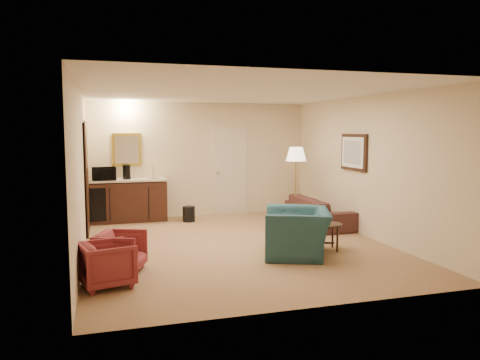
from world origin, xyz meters
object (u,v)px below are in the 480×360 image
object	(u,v)px
rose_chair_near	(121,250)
coffee_maker	(127,172)
wetbar_cabinet	(129,200)
coffee_table	(320,237)
microwave	(104,172)
sofa	(319,207)
teal_armchair	(297,224)
rose_chair_far	(107,262)
waste_bin	(189,214)
floor_lamp	(296,185)

from	to	relation	value
rose_chair_near	coffee_maker	size ratio (longest dim) A/B	2.03
rose_chair_near	wetbar_cabinet	bearing A→B (deg)	16.47
coffee_table	microwave	distance (m)	4.85
sofa	microwave	bearing A→B (deg)	71.37
coffee_table	sofa	bearing A→B (deg)	64.43
teal_armchair	coffee_maker	distance (m)	4.41
teal_armchair	rose_chair_far	size ratio (longest dim) A/B	1.79
sofa	rose_chair_near	world-z (taller)	sofa
wetbar_cabinet	sofa	bearing A→B (deg)	-21.86
waste_bin	wetbar_cabinet	bearing A→B (deg)	162.12
floor_lamp	teal_armchair	bearing A→B (deg)	-112.63
wetbar_cabinet	coffee_table	world-z (taller)	wetbar_cabinet
sofa	coffee_table	bearing A→B (deg)	154.49
wetbar_cabinet	rose_chair_far	xyz separation A→B (m)	(-0.50, -4.32, -0.15)
coffee_table	waste_bin	bearing A→B (deg)	118.66
rose_chair_near	microwave	size ratio (longest dim) A/B	1.28
rose_chair_far	waste_bin	distance (m)	4.29
rose_chair_near	waste_bin	xyz separation A→B (m)	(1.56, 3.34, -0.15)
microwave	coffee_maker	distance (m)	0.48
teal_armchair	microwave	xyz separation A→B (m)	(-2.89, 3.55, 0.59)
floor_lamp	microwave	size ratio (longest dim) A/B	3.31
coffee_table	microwave	world-z (taller)	microwave
sofa	waste_bin	size ratio (longest dim) A/B	5.94
rose_chair_far	floor_lamp	size ratio (longest dim) A/B	0.39
teal_armchair	microwave	size ratio (longest dim) A/B	2.30
teal_armchair	waste_bin	bearing A→B (deg)	-139.34
rose_chair_far	coffee_maker	xyz separation A→B (m)	(0.47, 4.34, 0.76)
coffee_table	microwave	size ratio (longest dim) A/B	1.54
floor_lamp	coffee_table	bearing A→B (deg)	-103.33
teal_armchair	rose_chair_far	bearing A→B (deg)	-55.37
teal_armchair	coffee_table	distance (m)	0.61
sofa	coffee_maker	size ratio (longest dim) A/B	6.38
teal_armchair	coffee_maker	world-z (taller)	coffee_maker
waste_bin	rose_chair_far	bearing A→B (deg)	-113.97
rose_chair_near	coffee_maker	distance (m)	3.85
teal_armchair	coffee_maker	size ratio (longest dim) A/B	3.65
rose_chair_far	coffee_table	xyz separation A→B (m)	(3.39, 0.90, -0.10)
wetbar_cabinet	waste_bin	size ratio (longest dim) A/B	4.95
waste_bin	microwave	xyz separation A→B (m)	(-1.74, 0.33, 0.92)
sofa	coffee_maker	xyz separation A→B (m)	(-3.83, 1.55, 0.69)
teal_armchair	floor_lamp	bearing A→B (deg)	178.39
sofa	waste_bin	distance (m)	2.80
rose_chair_near	floor_lamp	distance (m)	4.63
sofa	rose_chair_near	size ratio (longest dim) A/B	3.14
coffee_maker	floor_lamp	bearing A→B (deg)	-15.74
microwave	coffee_maker	world-z (taller)	microwave
wetbar_cabinet	teal_armchair	world-z (taller)	teal_armchair
floor_lamp	microwave	xyz separation A→B (m)	(-3.94, 1.02, 0.27)
rose_chair_far	microwave	bearing A→B (deg)	-13.40
waste_bin	floor_lamp	bearing A→B (deg)	-17.45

